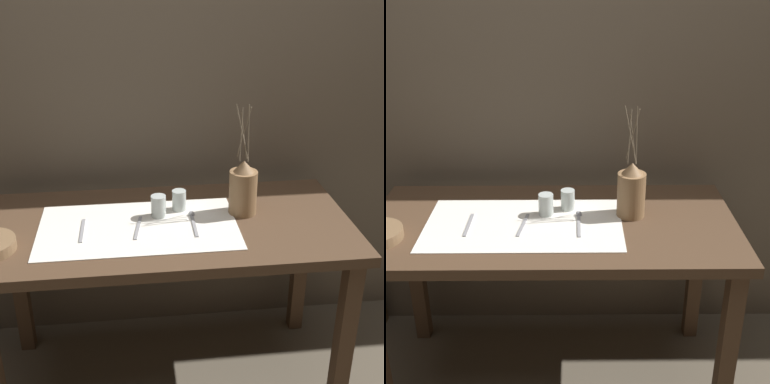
# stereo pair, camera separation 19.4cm
# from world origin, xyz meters

# --- Properties ---
(ground_plane) EXTENTS (12.00, 12.00, 0.00)m
(ground_plane) POSITION_xyz_m (0.00, 0.00, 0.00)
(ground_plane) COLOR brown
(stone_wall_back) EXTENTS (7.00, 0.06, 2.40)m
(stone_wall_back) POSITION_xyz_m (0.00, 0.44, 1.20)
(stone_wall_back) COLOR brown
(stone_wall_back) RESTS_ON ground_plane
(wooden_table) EXTENTS (1.38, 0.66, 0.75)m
(wooden_table) POSITION_xyz_m (0.00, 0.00, 0.64)
(wooden_table) COLOR #4C3523
(wooden_table) RESTS_ON ground_plane
(linen_cloth) EXTENTS (0.72, 0.41, 0.00)m
(linen_cloth) POSITION_xyz_m (-0.10, -0.03, 0.75)
(linen_cloth) COLOR white
(linen_cloth) RESTS_ON wooden_table
(pitcher_with_flowers) EXTENTS (0.11, 0.11, 0.43)m
(pitcher_with_flowers) POSITION_xyz_m (0.30, 0.05, 0.85)
(pitcher_with_flowers) COLOR olive
(pitcher_with_flowers) RESTS_ON wooden_table
(glass_tumbler_near) EXTENTS (0.06, 0.06, 0.08)m
(glass_tumbler_near) POSITION_xyz_m (-0.02, 0.05, 0.79)
(glass_tumbler_near) COLOR #B7C1BC
(glass_tumbler_near) RESTS_ON wooden_table
(glass_tumbler_far) EXTENTS (0.05, 0.05, 0.08)m
(glass_tumbler_far) POSITION_xyz_m (0.06, 0.10, 0.79)
(glass_tumbler_far) COLOR #B7C1BC
(glass_tumbler_far) RESTS_ON wooden_table
(fork_inner) EXTENTS (0.01, 0.17, 0.00)m
(fork_inner) POSITION_xyz_m (-0.31, -0.03, 0.75)
(fork_inner) COLOR #939399
(fork_inner) RESTS_ON wooden_table
(fork_outer) EXTENTS (0.04, 0.17, 0.00)m
(fork_outer) POSITION_xyz_m (-0.11, -0.04, 0.75)
(fork_outer) COLOR #939399
(fork_outer) RESTS_ON wooden_table
(spoon_outer) EXTENTS (0.02, 0.18, 0.02)m
(spoon_outer) POSITION_xyz_m (0.10, 0.01, 0.75)
(spoon_outer) COLOR #939399
(spoon_outer) RESTS_ON wooden_table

